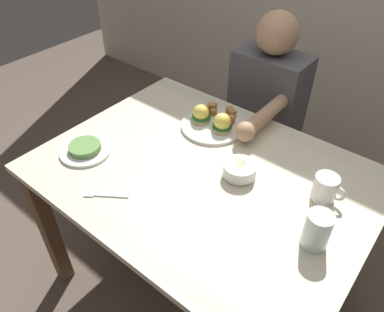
% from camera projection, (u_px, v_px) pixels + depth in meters
% --- Properties ---
extents(ground_plane, '(6.00, 6.00, 0.00)m').
position_uv_depth(ground_plane, '(201.00, 281.00, 1.83)').
color(ground_plane, brown).
extents(dining_table, '(1.20, 0.90, 0.74)m').
position_uv_depth(dining_table, '(203.00, 191.00, 1.43)').
color(dining_table, beige).
rests_on(dining_table, ground_plane).
extents(eggs_benedict_plate, '(0.27, 0.27, 0.09)m').
position_uv_depth(eggs_benedict_plate, '(213.00, 122.00, 1.56)').
color(eggs_benedict_plate, white).
rests_on(eggs_benedict_plate, dining_table).
extents(fruit_bowl, '(0.12, 0.12, 0.06)m').
position_uv_depth(fruit_bowl, '(240.00, 170.00, 1.32)').
color(fruit_bowl, white).
rests_on(fruit_bowl, dining_table).
extents(coffee_mug, '(0.11, 0.08, 0.09)m').
position_uv_depth(coffee_mug, '(326.00, 188.00, 1.22)').
color(coffee_mug, white).
rests_on(coffee_mug, dining_table).
extents(fork, '(0.14, 0.10, 0.00)m').
position_uv_depth(fork, '(103.00, 195.00, 1.26)').
color(fork, silver).
rests_on(fork, dining_table).
extents(water_glass_near, '(0.08, 0.08, 0.12)m').
position_uv_depth(water_glass_near, '(316.00, 232.00, 1.07)').
color(water_glass_near, silver).
rests_on(water_glass_near, dining_table).
extents(side_plate, '(0.20, 0.20, 0.04)m').
position_uv_depth(side_plate, '(85.00, 149.00, 1.44)').
color(side_plate, white).
rests_on(side_plate, dining_table).
extents(diner_person, '(0.34, 0.54, 1.14)m').
position_uv_depth(diner_person, '(263.00, 113.00, 1.82)').
color(diner_person, '#33333D').
rests_on(diner_person, ground_plane).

